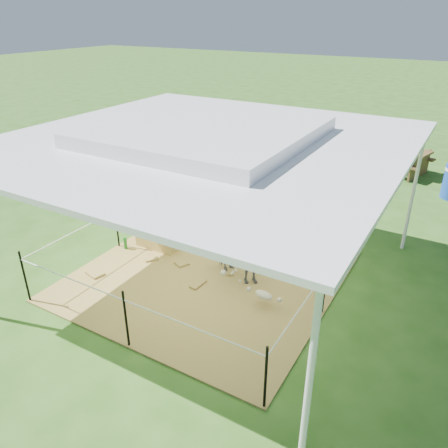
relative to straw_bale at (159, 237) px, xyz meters
The scene contains 13 objects.
ground 1.58m from the straw_bale, 16.16° to the right, with size 90.00×90.00×0.00m, color #2D5919.
hay_patch 1.57m from the straw_bale, 16.16° to the right, with size 4.60×4.60×0.03m, color brown.
canopy_tent 2.91m from the straw_bale, 16.16° to the right, with size 6.30×6.30×2.90m.
rope_fence 1.61m from the straw_bale, 16.16° to the right, with size 4.54×4.54×1.00m.
straw_bale is the anchor object (origin of this frame).
dark_cloth 0.23m from the straw_bale, ahead, with size 0.98×0.51×0.05m, color black.
woman 0.76m from the straw_bale, ahead, with size 0.40×0.26×1.10m, color #B61113.
green_bottle 0.71m from the straw_bale, 140.71° to the right, with size 0.07×0.07×0.26m, color #186C1B.
pony 2.06m from the straw_bale, ahead, with size 0.55×1.20×1.01m, color #49494E.
pink_hat 2.22m from the straw_bale, ahead, with size 0.32×0.32×0.15m, color pink.
foal 2.94m from the straw_bale, 15.68° to the right, with size 0.90×0.50×0.50m, color #C2AF8E, non-canonical shape.
picnic_table_near 8.33m from the straw_bale, 66.07° to the left, with size 1.86×1.34×0.77m, color brown.
distant_person 8.08m from the straw_bale, 62.19° to the left, with size 0.48×0.38×1.00m, color #2F5EB2.
Camera 1 is at (3.81, -5.94, 4.56)m, focal length 35.00 mm.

